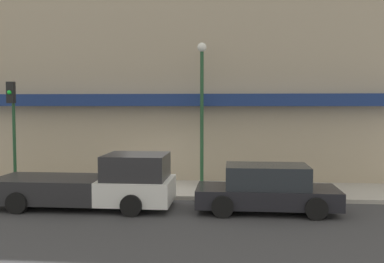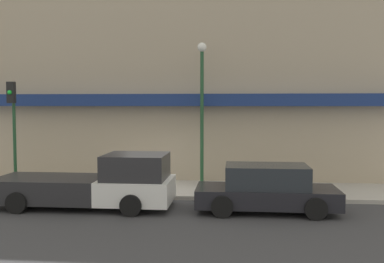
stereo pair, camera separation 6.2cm
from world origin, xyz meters
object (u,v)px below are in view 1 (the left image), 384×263
at_px(pickup_truck, 97,184).
at_px(parked_car, 267,189).
at_px(traffic_light, 13,116).
at_px(fire_hydrant, 282,185).
at_px(street_lamp, 202,97).

relative_size(pickup_truck, parked_car, 1.32).
xyz_separation_m(pickup_truck, traffic_light, (-3.89, 2.04, 2.15)).
height_order(pickup_truck, parked_car, pickup_truck).
relative_size(fire_hydrant, street_lamp, 0.13).
distance_m(parked_car, fire_hydrant, 1.85).
distance_m(fire_hydrant, street_lamp, 4.62).
height_order(fire_hydrant, traffic_light, traffic_light).
bearing_deg(fire_hydrant, street_lamp, 150.17).
bearing_deg(traffic_light, fire_hydrant, -1.85).
bearing_deg(pickup_truck, fire_hydrant, 17.49).
height_order(parked_car, traffic_light, traffic_light).
bearing_deg(street_lamp, parked_car, -56.11).
distance_m(parked_car, street_lamp, 5.04).
distance_m(fire_hydrant, traffic_light, 10.31).
relative_size(pickup_truck, traffic_light, 1.42).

